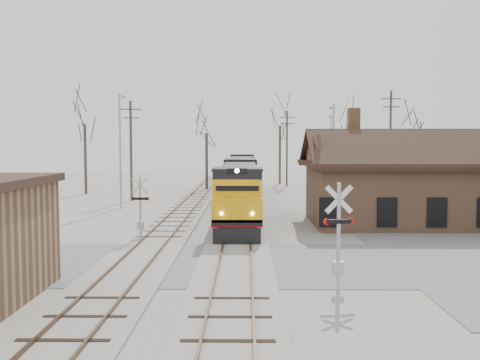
# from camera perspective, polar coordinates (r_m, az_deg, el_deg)

# --- Properties ---
(ground) EXTENTS (140.00, 140.00, 0.00)m
(ground) POSITION_cam_1_polar(r_m,az_deg,el_deg) (24.76, -0.49, -8.82)
(ground) COLOR #A9A398
(ground) RESTS_ON ground
(road) EXTENTS (60.00, 9.00, 0.03)m
(road) POSITION_cam_1_polar(r_m,az_deg,el_deg) (24.76, -0.49, -8.79)
(road) COLOR slate
(road) RESTS_ON ground
(track_main) EXTENTS (3.40, 90.00, 0.24)m
(track_main) POSITION_cam_1_polar(r_m,az_deg,el_deg) (39.51, -0.05, -3.90)
(track_main) COLOR #A9A398
(track_main) RESTS_ON ground
(track_siding) EXTENTS (3.40, 90.00, 0.24)m
(track_siding) POSITION_cam_1_polar(r_m,az_deg,el_deg) (39.83, -6.55, -3.86)
(track_siding) COLOR #A9A398
(track_siding) RESTS_ON ground
(depot) EXTENTS (15.20, 9.31, 7.90)m
(depot) POSITION_cam_1_polar(r_m,az_deg,el_deg) (38.05, 18.26, -0.86)
(depot) COLOR #986E4E
(depot) RESTS_ON ground
(locomotive_lead) EXTENTS (2.76, 18.50, 4.10)m
(locomotive_lead) POSITION_cam_1_polar(r_m,az_deg,el_deg) (36.90, -0.09, -1.19)
(locomotive_lead) COLOR black
(locomotive_lead) RESTS_ON ground
(locomotive_trailing) EXTENTS (2.76, 18.50, 3.88)m
(locomotive_trailing) POSITION_cam_1_polar(r_m,az_deg,el_deg) (55.63, 0.17, 0.56)
(locomotive_trailing) COLOR black
(locomotive_trailing) RESTS_ON ground
(crossbuck_near) EXTENTS (1.15, 0.30, 4.05)m
(crossbuck_near) POSITION_cam_1_polar(r_m,az_deg,el_deg) (19.93, 10.46, -6.45)
(crossbuck_near) COLOR #A5A8AD
(crossbuck_near) RESTS_ON ground
(crossbuck_far) EXTENTS (1.03, 0.27, 3.62)m
(crossbuck_far) POSITION_cam_1_polar(r_m,az_deg,el_deg) (30.61, -10.59, -3.14)
(crossbuck_far) COLOR #A5A8AD
(crossbuck_far) RESTS_ON ground
(streetlight_a) EXTENTS (0.25, 2.04, 9.53)m
(streetlight_a) POSITION_cam_1_polar(r_m,az_deg,el_deg) (45.55, -12.64, 3.66)
(streetlight_a) COLOR #A5A8AD
(streetlight_a) RESTS_ON ground
(streetlight_b) EXTENTS (0.25, 2.04, 8.64)m
(streetlight_b) POSITION_cam_1_polar(r_m,az_deg,el_deg) (45.25, 9.88, 3.13)
(streetlight_b) COLOR #A5A8AD
(streetlight_b) RESTS_ON ground
(streetlight_c) EXTENTS (0.25, 2.04, 8.68)m
(streetlight_c) POSITION_cam_1_polar(r_m,az_deg,el_deg) (61.98, 9.66, 3.37)
(streetlight_c) COLOR #A5A8AD
(streetlight_c) RESTS_ON ground
(utility_pole_a) EXTENTS (2.00, 0.24, 9.42)m
(utility_pole_a) POSITION_cam_1_polar(r_m,az_deg,el_deg) (51.33, -11.55, 3.29)
(utility_pole_a) COLOR #382D23
(utility_pole_a) RESTS_ON ground
(utility_pole_b) EXTENTS (2.00, 0.24, 9.49)m
(utility_pole_b) POSITION_cam_1_polar(r_m,az_deg,el_deg) (67.75, 5.03, 3.54)
(utility_pole_b) COLOR #382D23
(utility_pole_b) RESTS_ON ground
(utility_pole_c) EXTENTS (2.00, 0.24, 10.67)m
(utility_pole_c) POSITION_cam_1_polar(r_m,az_deg,el_deg) (55.68, 15.73, 3.92)
(utility_pole_c) COLOR #382D23
(utility_pole_c) RESTS_ON ground
(tree_a) EXTENTS (4.97, 4.97, 12.18)m
(tree_a) POSITION_cam_1_polar(r_m,az_deg,el_deg) (59.58, -16.26, 6.91)
(tree_a) COLOR #382D23
(tree_a) RESTS_ON ground
(tree_b) EXTENTS (4.42, 4.42, 10.83)m
(tree_b) POSITION_cam_1_polar(r_m,az_deg,el_deg) (61.78, -3.60, 6.04)
(tree_b) COLOR #382D23
(tree_b) RESTS_ON ground
(tree_c) EXTENTS (5.18, 5.18, 12.69)m
(tree_c) POSITION_cam_1_polar(r_m,az_deg,el_deg) (71.86, 4.30, 6.82)
(tree_c) COLOR #382D23
(tree_c) RESTS_ON ground
(tree_d) EXTENTS (4.62, 4.62, 11.33)m
(tree_d) POSITION_cam_1_polar(r_m,az_deg,el_deg) (68.28, 11.36, 6.08)
(tree_d) COLOR #382D23
(tree_d) RESTS_ON ground
(tree_e) EXTENTS (4.19, 4.19, 10.28)m
(tree_e) POSITION_cam_1_polar(r_m,az_deg,el_deg) (62.61, 17.87, 5.47)
(tree_e) COLOR #382D23
(tree_e) RESTS_ON ground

